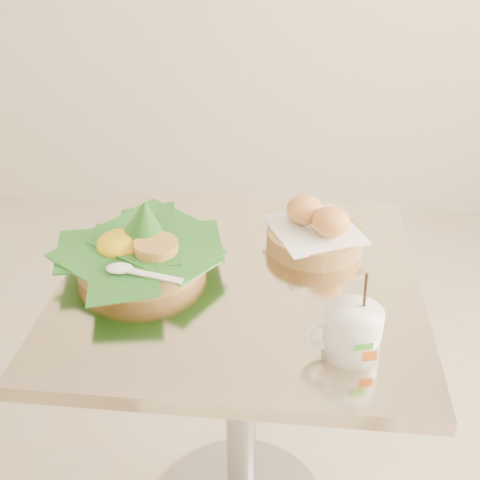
# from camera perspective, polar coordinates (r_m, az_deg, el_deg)

# --- Properties ---
(cafe_table) EXTENTS (0.72, 0.72, 0.75)m
(cafe_table) POSITION_cam_1_polar(r_m,az_deg,el_deg) (1.34, 0.11, -11.21)
(cafe_table) COLOR gray
(cafe_table) RESTS_ON floor
(rice_basket) EXTENTS (0.33, 0.33, 0.16)m
(rice_basket) POSITION_cam_1_polar(r_m,az_deg,el_deg) (1.22, -9.48, -0.65)
(rice_basket) COLOR #A07B44
(rice_basket) RESTS_ON cafe_table
(bread_basket) EXTENTS (0.23, 0.23, 0.11)m
(bread_basket) POSITION_cam_1_polar(r_m,az_deg,el_deg) (1.28, 7.16, 0.80)
(bread_basket) COLOR #A07B44
(bread_basket) RESTS_ON cafe_table
(coffee_mug) EXTENTS (0.13, 0.10, 0.16)m
(coffee_mug) POSITION_cam_1_polar(r_m,az_deg,el_deg) (1.01, 10.49, -8.45)
(coffee_mug) COLOR white
(coffee_mug) RESTS_ON cafe_table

